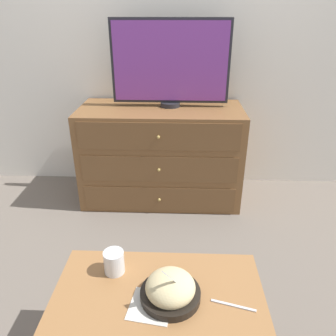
% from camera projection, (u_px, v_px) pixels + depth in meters
% --- Properties ---
extents(ground_plane, '(12.00, 12.00, 0.00)m').
position_uv_depth(ground_plane, '(165.00, 178.00, 3.16)').
color(ground_plane, '#70665B').
extents(wall_back, '(12.00, 0.05, 2.60)m').
position_uv_depth(wall_back, '(165.00, 33.00, 2.61)').
color(wall_back, white).
rests_on(wall_back, ground_plane).
extents(dresser, '(1.28, 0.59, 0.78)m').
position_uv_depth(dresser, '(161.00, 154.00, 2.70)').
color(dresser, brown).
rests_on(dresser, ground_plane).
extents(tv, '(0.89, 0.15, 0.64)m').
position_uv_depth(tv, '(170.00, 63.00, 2.44)').
color(tv, '#232328').
rests_on(tv, dresser).
extents(coffee_table, '(0.85, 0.47, 0.45)m').
position_uv_depth(coffee_table, '(159.00, 305.00, 1.35)').
color(coffee_table, '#9E6B3D').
rests_on(coffee_table, ground_plane).
extents(takeout_bowl, '(0.24, 0.24, 0.19)m').
position_uv_depth(takeout_bowl, '(170.00, 289.00, 1.27)').
color(takeout_bowl, black).
rests_on(takeout_bowl, coffee_table).
extents(drink_cup, '(0.09, 0.09, 0.10)m').
position_uv_depth(drink_cup, '(114.00, 263.00, 1.40)').
color(drink_cup, beige).
rests_on(drink_cup, coffee_table).
extents(napkin, '(0.18, 0.18, 0.00)m').
position_uv_depth(napkin, '(151.00, 306.00, 1.25)').
color(napkin, silver).
rests_on(napkin, coffee_table).
extents(knife, '(0.17, 0.05, 0.01)m').
position_uv_depth(knife, '(233.00, 305.00, 1.26)').
color(knife, silver).
rests_on(knife, coffee_table).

